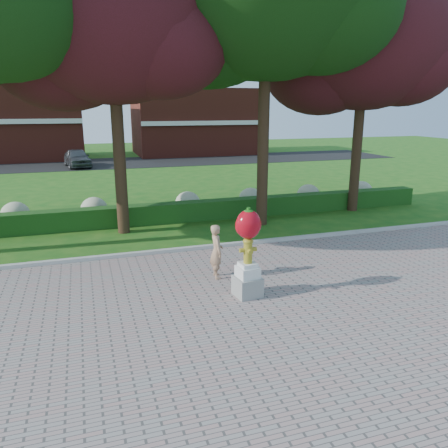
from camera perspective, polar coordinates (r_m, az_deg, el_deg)
name	(u,v)px	position (r m, az deg, el deg)	size (l,w,h in m)	color
ground	(221,284)	(11.97, -0.43, -7.86)	(100.00, 100.00, 0.00)	#185615
walkway	(285,363)	(8.66, 7.99, -17.51)	(40.00, 14.00, 0.04)	gray
curb	(194,249)	(14.65, -3.98, -3.23)	(40.00, 0.18, 0.15)	#ADADA5
lawn_hedge	(170,213)	(18.33, -7.07, 1.49)	(24.00, 0.70, 0.80)	#124112
hydrangea_row	(178,203)	(19.36, -5.99, 2.71)	(20.10, 1.10, 0.99)	#A3A67E
street	(123,163)	(38.94, -13.11, 7.80)	(50.00, 8.00, 0.02)	black
building_left	(0,120)	(45.03, -27.17, 11.97)	(14.00, 8.00, 7.00)	maroon
building_right	(195,122)	(45.96, -3.84, 13.20)	(12.00, 8.00, 6.40)	maroon
tree_mid_left	(108,27)	(16.85, -14.89, 23.59)	(8.25, 7.04, 10.69)	black
tree_far_right	(361,51)	(20.86, 17.51, 20.75)	(7.88, 6.72, 10.21)	black
hydrant_sculpture	(248,250)	(10.79, 3.15, -3.42)	(0.69, 0.69, 2.28)	gray
woman	(217,251)	(12.08, -0.98, -3.58)	(0.56, 0.36, 1.52)	tan
parked_car	(77,158)	(37.04, -18.62, 8.20)	(1.70, 4.22, 1.44)	#3E4246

